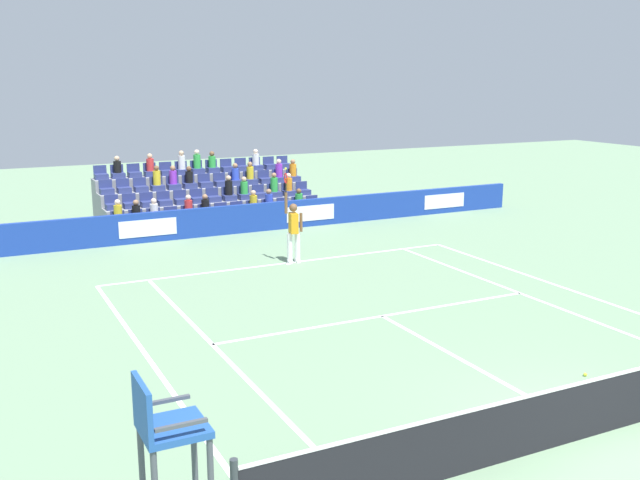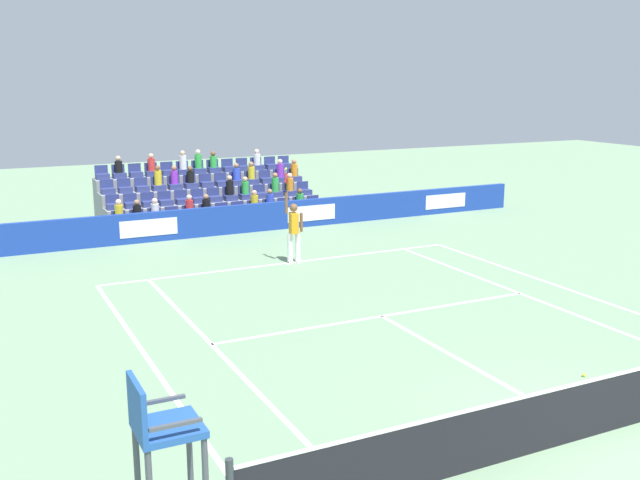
{
  "view_description": "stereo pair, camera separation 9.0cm",
  "coord_description": "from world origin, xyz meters",
  "px_view_note": "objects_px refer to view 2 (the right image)",
  "views": [
    {
      "loc": [
        8.49,
        7.39,
        5.44
      ],
      "look_at": [
        -0.12,
        -9.88,
        1.1
      ],
      "focal_mm": 41.01,
      "sensor_mm": 36.0,
      "label": 1
    },
    {
      "loc": [
        8.41,
        7.43,
        5.44
      ],
      "look_at": [
        -0.12,
        -9.88,
        1.1
      ],
      "focal_mm": 41.01,
      "sensor_mm": 36.0,
      "label": 2
    }
  ],
  "objects_px": {
    "tennis_player": "(294,230)",
    "loose_tennis_ball": "(584,375)",
    "tennis_net": "(597,406)",
    "umpire_chair": "(163,449)"
  },
  "relations": [
    {
      "from": "tennis_player",
      "to": "tennis_net",
      "type": "bearing_deg",
      "value": 88.88
    },
    {
      "from": "tennis_net",
      "to": "loose_tennis_ball",
      "type": "xyz_separation_m",
      "value": [
        -1.56,
        -1.74,
        -0.46
      ]
    },
    {
      "from": "tennis_net",
      "to": "tennis_player",
      "type": "height_order",
      "value": "tennis_player"
    },
    {
      "from": "tennis_player",
      "to": "loose_tennis_ball",
      "type": "bearing_deg",
      "value": 97.48
    },
    {
      "from": "loose_tennis_ball",
      "to": "umpire_chair",
      "type": "bearing_deg",
      "value": 13.4
    },
    {
      "from": "tennis_player",
      "to": "loose_tennis_ball",
      "type": "distance_m",
      "value": 10.27
    },
    {
      "from": "tennis_net",
      "to": "umpire_chair",
      "type": "height_order",
      "value": "umpire_chair"
    },
    {
      "from": "tennis_player",
      "to": "loose_tennis_ball",
      "type": "relative_size",
      "value": 41.97
    },
    {
      "from": "tennis_net",
      "to": "tennis_player",
      "type": "relative_size",
      "value": 4.19
    },
    {
      "from": "tennis_player",
      "to": "umpire_chair",
      "type": "bearing_deg",
      "value": 60.02
    }
  ]
}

